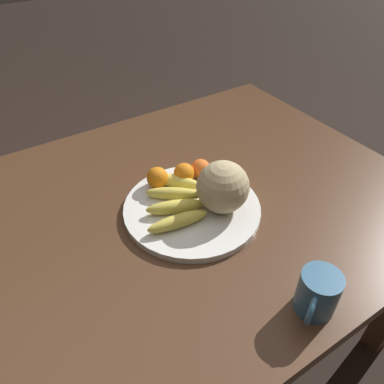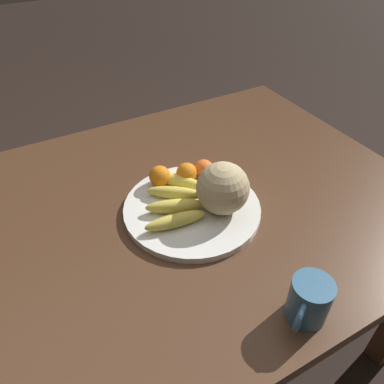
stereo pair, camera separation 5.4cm
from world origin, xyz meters
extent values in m
plane|color=black|center=(0.00, 0.00, 0.00)|extent=(12.00, 12.00, 0.00)
cube|color=#4C301E|center=(0.00, 0.00, 0.69)|extent=(1.48, 1.06, 0.04)
cube|color=#4C301E|center=(-0.66, -0.45, 0.34)|extent=(0.07, 0.07, 0.67)
cylinder|color=white|center=(-0.05, 0.05, 0.72)|extent=(0.38, 0.38, 0.02)
torus|color=#47382D|center=(-0.05, 0.05, 0.73)|extent=(0.38, 0.38, 0.01)
sphere|color=tan|center=(-0.12, 0.09, 0.80)|extent=(0.14, 0.14, 0.14)
sphere|color=brown|center=(-0.08, 0.06, 0.75)|extent=(0.03, 0.03, 0.03)
ellipsoid|color=#DBC64C|center=(-0.06, -0.05, 0.75)|extent=(0.13, 0.14, 0.04)
ellipsoid|color=#DBC64C|center=(-0.03, -0.01, 0.75)|extent=(0.15, 0.13, 0.04)
ellipsoid|color=#DBC64C|center=(0.00, 0.04, 0.75)|extent=(0.16, 0.10, 0.04)
ellipsoid|color=#DBC64C|center=(0.02, 0.09, 0.75)|extent=(0.17, 0.06, 0.04)
sphere|color=orange|center=(-0.01, -0.08, 0.76)|extent=(0.06, 0.06, 0.06)
sphere|color=orange|center=(-0.14, -0.05, 0.76)|extent=(0.06, 0.06, 0.06)
sphere|color=orange|center=(-0.09, -0.06, 0.76)|extent=(0.06, 0.06, 0.06)
sphere|color=orange|center=(-0.19, -0.01, 0.76)|extent=(0.06, 0.06, 0.06)
cube|color=white|center=(-0.09, -0.03, 0.73)|extent=(0.08, 0.04, 0.00)
cylinder|color=#386689|center=(-0.10, 0.45, 0.76)|extent=(0.09, 0.09, 0.10)
torus|color=#386689|center=(-0.06, 0.47, 0.77)|extent=(0.07, 0.04, 0.07)
camera|label=1|loc=(0.37, 0.70, 1.43)|focal=35.00mm
camera|label=2|loc=(0.32, 0.72, 1.43)|focal=35.00mm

